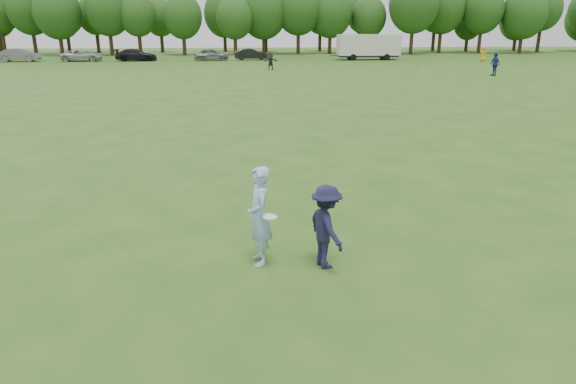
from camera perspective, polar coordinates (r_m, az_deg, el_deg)
The scene contains 15 objects.
ground at distance 9.75m, azimuth -1.59°, elevation -7.95°, with size 200.00×200.00×0.00m, color #245217.
thrower at distance 9.45m, azimuth -3.20°, elevation -2.67°, with size 0.68×0.45×1.87m, color #99BCEC.
defender at distance 9.37m, azimuth 4.27°, elevation -3.86°, with size 1.01×0.58×1.57m, color #1A1B3A.
player_far_b at distance 50.26m, azimuth 21.99°, elevation 13.03°, with size 1.19×0.50×2.03m, color navy.
player_far_c at distance 70.92m, azimuth 20.86°, elevation 14.15°, with size 0.88×0.57×1.79m, color orange.
player_far_d at distance 53.85m, azimuth -1.94°, elevation 14.31°, with size 1.50×0.48×1.62m, color #2A2A2A.
car_b at distance 73.69m, azimuth -27.72°, elevation 13.31°, with size 1.66×4.77×1.57m, color slate.
car_c at distance 71.30m, azimuth -21.93°, elevation 13.88°, with size 2.29×4.98×1.38m, color #ADADB2.
car_d at distance 69.64m, azimuth -16.53°, elevation 14.39°, with size 2.07×5.10×1.48m, color black.
car_e at distance 68.61m, azimuth -8.52°, elevation 14.87°, with size 1.78×4.41×1.50m, color slate.
car_f at distance 69.23m, azimuth -4.09°, elevation 15.02°, with size 1.52×4.36×1.44m, color black.
field_cone at distance 53.95m, azimuth 14.69°, elevation 13.06°, with size 0.28×0.28×0.30m, color orange.
disc_in_play at distance 9.21m, azimuth -2.06°, elevation -2.78°, with size 0.30×0.30×0.06m.
cargo_trailer at distance 70.02m, azimuth 8.92°, elevation 15.75°, with size 9.00×2.75×3.20m.
treeline at distance 85.74m, azimuth -2.81°, elevation 19.31°, with size 130.35×18.39×11.74m.
Camera 1 is at (-0.47, -8.76, 4.27)m, focal length 32.00 mm.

